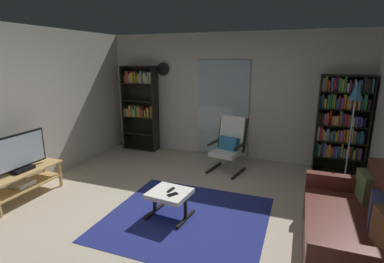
{
  "coord_description": "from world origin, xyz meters",
  "views": [
    {
      "loc": [
        1.48,
        -3.16,
        2.09
      ],
      "look_at": [
        -0.01,
        0.79,
        1.03
      ],
      "focal_mm": 27.47,
      "sensor_mm": 36.0,
      "label": 1
    }
  ],
  "objects_px": {
    "bookshelf_near_tv": "(140,103)",
    "wall_clock": "(163,69)",
    "leather_sofa": "(357,230)",
    "ottoman": "(169,196)",
    "lounge_armchair": "(229,143)",
    "television": "(20,154)",
    "tv_remote": "(171,190)",
    "floor_lamp_by_shelf": "(355,103)",
    "bookshelf_near_sofa": "(342,122)",
    "tv_stand": "(23,180)",
    "cell_phone": "(173,194)"
  },
  "relations": [
    {
      "from": "television",
      "to": "lounge_armchair",
      "type": "xyz_separation_m",
      "value": [
        2.62,
        2.25,
        -0.18
      ]
    },
    {
      "from": "cell_phone",
      "to": "wall_clock",
      "type": "distance_m",
      "value": 3.5
    },
    {
      "from": "bookshelf_near_sofa",
      "to": "leather_sofa",
      "type": "bearing_deg",
      "value": -91.0
    },
    {
      "from": "tv_stand",
      "to": "floor_lamp_by_shelf",
      "type": "xyz_separation_m",
      "value": [
        4.6,
        2.1,
        1.12
      ]
    },
    {
      "from": "tv_stand",
      "to": "wall_clock",
      "type": "height_order",
      "value": "wall_clock"
    },
    {
      "from": "bookshelf_near_tv",
      "to": "bookshelf_near_sofa",
      "type": "distance_m",
      "value": 4.16
    },
    {
      "from": "tv_remote",
      "to": "floor_lamp_by_shelf",
      "type": "xyz_separation_m",
      "value": [
        2.3,
        1.77,
        1.04
      ]
    },
    {
      "from": "tv_remote",
      "to": "lounge_armchair",
      "type": "bearing_deg",
      "value": 88.4
    },
    {
      "from": "television",
      "to": "tv_remote",
      "type": "xyz_separation_m",
      "value": [
        2.3,
        0.33,
        -0.34
      ]
    },
    {
      "from": "television",
      "to": "bookshelf_near_tv",
      "type": "relative_size",
      "value": 0.45
    },
    {
      "from": "leather_sofa",
      "to": "bookshelf_near_tv",
      "type": "bearing_deg",
      "value": 147.64
    },
    {
      "from": "floor_lamp_by_shelf",
      "to": "bookshelf_near_tv",
      "type": "bearing_deg",
      "value": 169.66
    },
    {
      "from": "tv_remote",
      "to": "wall_clock",
      "type": "relative_size",
      "value": 0.5
    },
    {
      "from": "lounge_armchair",
      "to": "leather_sofa",
      "type": "bearing_deg",
      "value": -46.66
    },
    {
      "from": "bookshelf_near_tv",
      "to": "bookshelf_near_sofa",
      "type": "bearing_deg",
      "value": -0.14
    },
    {
      "from": "bookshelf_near_sofa",
      "to": "ottoman",
      "type": "distance_m",
      "value": 3.48
    },
    {
      "from": "bookshelf_near_sofa",
      "to": "lounge_armchair",
      "type": "bearing_deg",
      "value": -162.35
    },
    {
      "from": "tv_remote",
      "to": "bookshelf_near_tv",
      "type": "bearing_deg",
      "value": 135.03
    },
    {
      "from": "television",
      "to": "ottoman",
      "type": "height_order",
      "value": "television"
    },
    {
      "from": "television",
      "to": "cell_phone",
      "type": "bearing_deg",
      "value": 5.29
    },
    {
      "from": "tv_stand",
      "to": "ottoman",
      "type": "xyz_separation_m",
      "value": [
        2.29,
        0.3,
        0.0
      ]
    },
    {
      "from": "tv_stand",
      "to": "bookshelf_near_sofa",
      "type": "height_order",
      "value": "bookshelf_near_sofa"
    },
    {
      "from": "tv_stand",
      "to": "tv_remote",
      "type": "height_order",
      "value": "tv_stand"
    },
    {
      "from": "bookshelf_near_tv",
      "to": "cell_phone",
      "type": "bearing_deg",
      "value": -53.08
    },
    {
      "from": "lounge_armchair",
      "to": "cell_phone",
      "type": "xyz_separation_m",
      "value": [
        -0.25,
        -2.03,
        -0.16
      ]
    },
    {
      "from": "tv_stand",
      "to": "bookshelf_near_sofa",
      "type": "distance_m",
      "value": 5.41
    },
    {
      "from": "wall_clock",
      "to": "cell_phone",
      "type": "bearing_deg",
      "value": -62.43
    },
    {
      "from": "bookshelf_near_sofa",
      "to": "wall_clock",
      "type": "xyz_separation_m",
      "value": [
        -3.64,
        0.17,
        0.88
      ]
    },
    {
      "from": "tv_remote",
      "to": "television",
      "type": "bearing_deg",
      "value": -163.89
    },
    {
      "from": "leather_sofa",
      "to": "ottoman",
      "type": "height_order",
      "value": "leather_sofa"
    },
    {
      "from": "floor_lamp_by_shelf",
      "to": "lounge_armchair",
      "type": "bearing_deg",
      "value": 175.73
    },
    {
      "from": "tv_stand",
      "to": "tv_remote",
      "type": "bearing_deg",
      "value": 8.2
    },
    {
      "from": "lounge_armchair",
      "to": "wall_clock",
      "type": "relative_size",
      "value": 3.53
    },
    {
      "from": "wall_clock",
      "to": "bookshelf_near_tv",
      "type": "bearing_deg",
      "value": -163.09
    },
    {
      "from": "floor_lamp_by_shelf",
      "to": "tv_remote",
      "type": "bearing_deg",
      "value": -142.38
    },
    {
      "from": "bookshelf_near_sofa",
      "to": "ottoman",
      "type": "height_order",
      "value": "bookshelf_near_sofa"
    },
    {
      "from": "bookshelf_near_sofa",
      "to": "lounge_armchair",
      "type": "distance_m",
      "value": 2.06
    },
    {
      "from": "tv_stand",
      "to": "ottoman",
      "type": "distance_m",
      "value": 2.31
    },
    {
      "from": "tv_stand",
      "to": "bookshelf_near_tv",
      "type": "relative_size",
      "value": 0.62
    },
    {
      "from": "cell_phone",
      "to": "floor_lamp_by_shelf",
      "type": "distance_m",
      "value": 3.09
    },
    {
      "from": "ottoman",
      "to": "bookshelf_near_sofa",
      "type": "bearing_deg",
      "value": 48.71
    },
    {
      "from": "bookshelf_near_tv",
      "to": "wall_clock",
      "type": "height_order",
      "value": "wall_clock"
    },
    {
      "from": "bookshelf_near_sofa",
      "to": "ottoman",
      "type": "relative_size",
      "value": 3.2
    },
    {
      "from": "leather_sofa",
      "to": "bookshelf_near_sofa",
      "type": "bearing_deg",
      "value": 89.0
    },
    {
      "from": "tv_stand",
      "to": "cell_phone",
      "type": "distance_m",
      "value": 2.38
    },
    {
      "from": "cell_phone",
      "to": "bookshelf_near_sofa",
      "type": "bearing_deg",
      "value": 83.27
    },
    {
      "from": "television",
      "to": "lounge_armchair",
      "type": "bearing_deg",
      "value": 40.59
    },
    {
      "from": "tv_stand",
      "to": "tv_remote",
      "type": "relative_size",
      "value": 8.21
    },
    {
      "from": "bookshelf_near_sofa",
      "to": "cell_phone",
      "type": "xyz_separation_m",
      "value": [
        -2.17,
        -2.64,
        -0.6
      ]
    },
    {
      "from": "bookshelf_near_sofa",
      "to": "lounge_armchair",
      "type": "relative_size",
      "value": 1.77
    }
  ]
}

